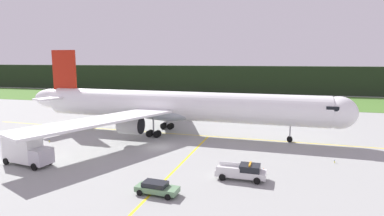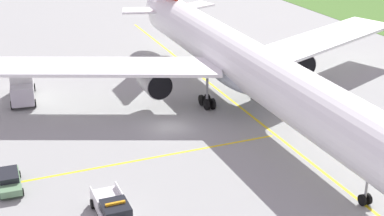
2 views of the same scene
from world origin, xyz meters
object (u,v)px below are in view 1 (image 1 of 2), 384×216
at_px(catering_truck, 26,151).
at_px(staff_car, 157,188).
at_px(airliner, 175,106).
at_px(apron_cone, 264,170).
at_px(ops_pickup_truck, 243,172).

relative_size(catering_truck, staff_car, 1.56).
distance_m(airliner, catering_truck, 25.14).
distance_m(airliner, apron_cone, 23.70).
bearing_deg(catering_truck, staff_car, -13.16).
relative_size(airliner, catering_truck, 8.55).
relative_size(airliner, staff_car, 13.38).
bearing_deg(catering_truck, airliner, 56.82).
distance_m(staff_car, apron_cone, 13.64).
height_order(airliner, apron_cone, airliner).
relative_size(airliner, ops_pickup_truck, 10.53).
distance_m(ops_pickup_truck, apron_cone, 3.51).
distance_m(catering_truck, apron_cone, 30.22).
bearing_deg(apron_cone, ops_pickup_truck, -130.83).
relative_size(ops_pickup_truck, apron_cone, 9.17).
bearing_deg(apron_cone, catering_truck, -171.86).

